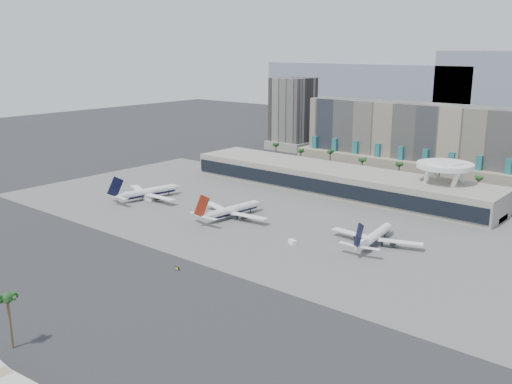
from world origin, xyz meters
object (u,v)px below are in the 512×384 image
Objects in this scene: airliner_right at (374,236)px; service_vehicle_b at (292,242)px; airliner_left at (148,192)px; taxiway_sign at (177,268)px; airliner_centre at (231,210)px; service_vehicle_a at (149,198)px.

airliner_right reaches higher than service_vehicle_b.
airliner_left is 18.56× the size of taxiway_sign.
airliner_centre is 51.18m from service_vehicle_a.
taxiway_sign is (77.72, -52.40, -0.77)m from service_vehicle_a.
airliner_centre is at bearing 13.42° from airliner_left.
airliner_left is at bearing -163.64° from service_vehicle_b.
airliner_centre is 66.56m from airliner_right.
service_vehicle_a is 1.52× the size of service_vehicle_b.
airliner_left is at bearing 139.98° from service_vehicle_a.
service_vehicle_b is (95.39, -7.97, -2.69)m from airliner_left.
service_vehicle_a is (-116.89, -13.38, -2.06)m from airliner_right.
service_vehicle_b is at bearing 5.61° from airliner_left.
service_vehicle_b is (-24.32, -19.73, -2.45)m from airliner_right.
airliner_right is 76.61m from taxiway_sign.
service_vehicle_b is at bearing -9.06° from airliner_centre.
airliner_left is 120.28m from airliner_right.
airliner_right reaches higher than service_vehicle_a.
airliner_right is at bearing -3.59° from service_vehicle_a.
service_vehicle_b is 1.55× the size of taxiway_sign.
airliner_centre reaches higher than service_vehicle_a.
airliner_right is at bearing 16.00° from airliner_left.
airliner_right is 117.67m from service_vehicle_a.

